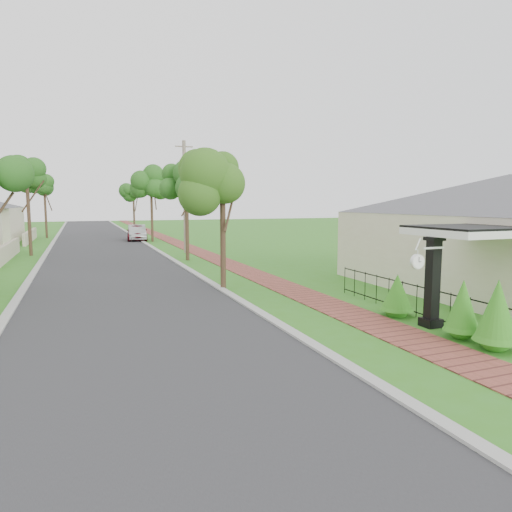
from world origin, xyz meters
TOP-DOWN VIEW (x-y plane):
  - ground at (0.00, 0.00)m, footprint 160.00×160.00m
  - road at (-3.00, 20.00)m, footprint 7.00×120.00m
  - kerb_right at (0.65, 20.00)m, footprint 0.30×120.00m
  - kerb_left at (-6.65, 20.00)m, footprint 0.30×120.00m
  - sidewalk at (3.25, 20.00)m, footprint 1.50×120.00m
  - near_house at (11.97, 2.98)m, footprint 14.67×14.14m
  - porch_post at (4.55, -1.00)m, footprint 0.48×0.48m
  - picket_fence at (4.90, -0.00)m, footprint 0.03×8.02m
  - street_trees at (-2.87, 26.84)m, footprint 10.70×37.65m
  - hedge_row at (4.45, -1.77)m, footprint 0.89×4.44m
  - parked_car_red at (0.40, 31.95)m, footprint 2.17×4.50m
  - parked_car_white at (0.40, 31.91)m, footprint 1.78×4.33m
  - near_tree at (0.80, 6.44)m, footprint 1.98×1.98m
  - utility_pole at (2.28, 20.00)m, footprint 1.20×0.24m
  - station_clock at (3.69, -1.40)m, footprint 1.05×0.13m

SIDE VIEW (x-z plane):
  - ground at x=0.00m, z-range 0.00..0.00m
  - road at x=-3.00m, z-range -0.01..0.01m
  - kerb_right at x=0.65m, z-range -0.05..0.05m
  - kerb_left at x=-6.65m, z-range -0.05..0.05m
  - sidewalk at x=3.25m, z-range -0.01..0.01m
  - picket_fence at x=4.90m, z-range 0.03..1.03m
  - parked_car_white at x=0.40m, z-range 0.00..1.40m
  - hedge_row at x=4.45m, z-range -0.18..1.63m
  - parked_car_red at x=0.40m, z-range 0.00..1.48m
  - porch_post at x=4.55m, z-range -0.14..2.38m
  - station_clock at x=3.69m, z-range 1.67..2.23m
  - near_house at x=11.97m, z-range 0.00..4.60m
  - utility_pole at x=2.28m, z-range 0.06..7.63m
  - near_tree at x=0.80m, z-range 1.50..6.60m
  - street_trees at x=-2.87m, z-range 1.59..7.48m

